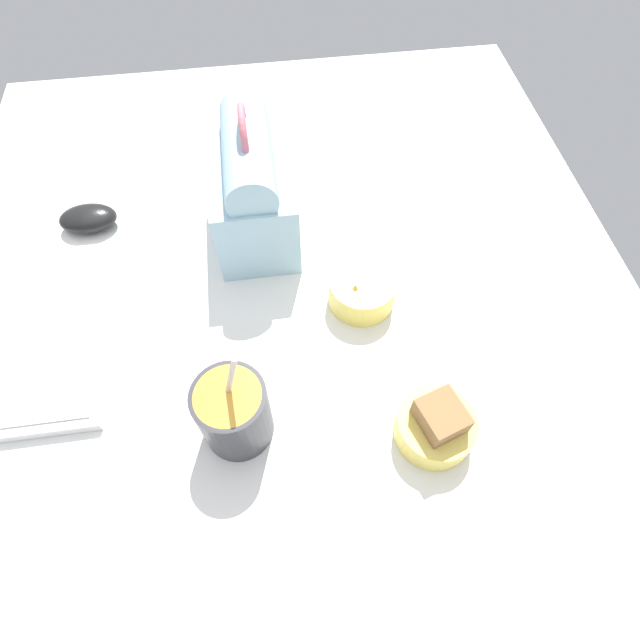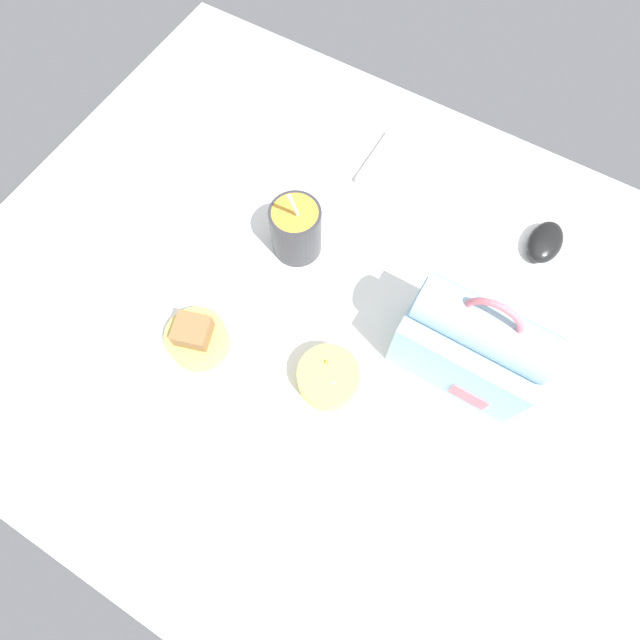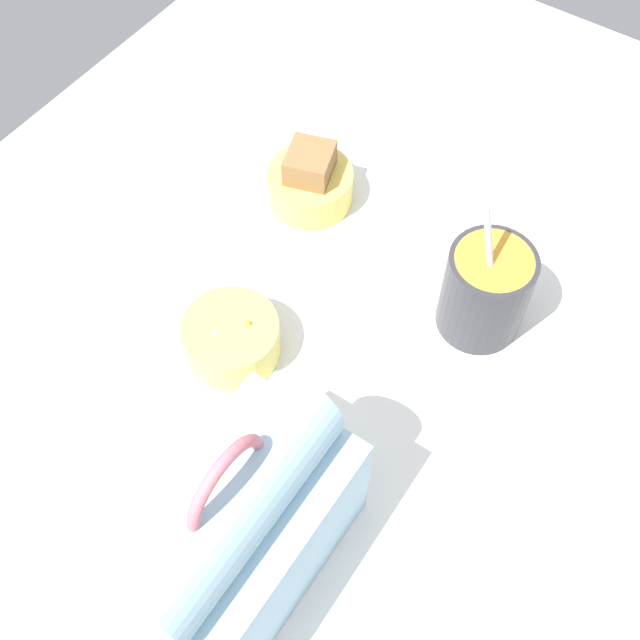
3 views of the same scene
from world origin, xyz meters
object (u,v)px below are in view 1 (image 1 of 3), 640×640
Objects in this scene: keyboard at (61,332)px; lunch_bag at (253,188)px; bento_bowl_sandwich at (436,425)px; bento_bowl_snacks at (362,290)px; soup_cup at (234,412)px; computer_mouse at (88,219)px.

lunch_bag is (17.51, -30.53, 8.00)cm from keyboard.
lunch_bag is 2.25× the size of bento_bowl_sandwich.
bento_bowl_snacks is (0.17, -45.22, 1.63)cm from keyboard.
keyboard is at bearing 54.44° from soup_cup.
bento_bowl_sandwich reaches higher than computer_mouse.
lunch_bag is 2.27× the size of bento_bowl_snacks.
soup_cup is (-35.65, 5.15, -3.21)cm from lunch_bag.
computer_mouse is at bearing 30.36° from soup_cup.
bento_bowl_snacks is at bearing -116.53° from computer_mouse.
keyboard is at bearing 66.22° from bento_bowl_sandwich.
bento_bowl_snacks reaches higher than computer_mouse.
soup_cup reaches higher than bento_bowl_snacks.
soup_cup is 1.81× the size of bento_bowl_snacks.
soup_cup is at bearing -149.64° from computer_mouse.
bento_bowl_sandwich reaches higher than bento_bowl_snacks.
keyboard is 3.10× the size of bento_bowl_snacks.
lunch_bag reaches higher than computer_mouse.
soup_cup is at bearing 171.78° from lunch_bag.
lunch_bag is 45.13cm from bento_bowl_sandwich.
soup_cup is at bearing 132.73° from bento_bowl_snacks.
bento_bowl_sandwich is 1.08× the size of computer_mouse.
keyboard is 45.25cm from bento_bowl_snacks.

